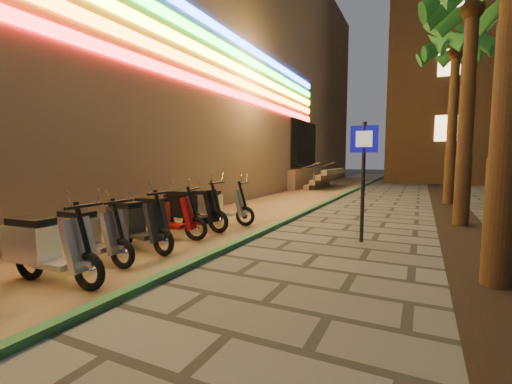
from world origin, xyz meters
The scene contains 14 objects.
ground centered at (0.00, 0.00, 0.00)m, with size 120.00×120.00×0.00m, color #474442.
parking_strip centered at (-2.60, 10.00, 0.01)m, with size 3.40×60.00×0.01m, color #8C7251.
green_curb centered at (-0.90, 10.00, 0.05)m, with size 0.18×60.00×0.10m, color #256338.
planting_strip centered at (3.60, 5.00, 0.01)m, with size 1.20×40.00×0.02m, color black.
mall_building centered at (-15.47, 10.02, 7.48)m, with size 24.23×44.00×15.00m.
palm_c centered at (3.60, 7.00, 5.73)m, with size 2.97×3.02×6.91m.
palm_d centered at (3.60, 12.00, 5.94)m, with size 2.97×3.02×7.16m.
pedestrian_sign centered at (1.44, 3.89, 1.70)m, with size 0.58×0.10×2.63m.
scooter_4 centered at (-2.35, -0.73, 0.54)m, with size 1.77×0.63×1.25m.
scooter_5 centered at (-2.65, 0.22, 0.51)m, with size 1.67×0.59×1.18m.
scooter_6 centered at (-2.59, 1.24, 0.54)m, with size 1.78×0.71×1.25m.
scooter_7 centered at (-2.72, 2.21, 0.53)m, with size 1.74×0.81×1.23m.
scooter_8 centered at (-2.77, 3.30, 0.57)m, with size 1.85×0.65×1.31m.
scooter_9 centered at (-2.54, 4.25, 0.54)m, with size 1.76×0.74×1.23m.
Camera 1 is at (2.58, -3.80, 1.83)m, focal length 24.00 mm.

